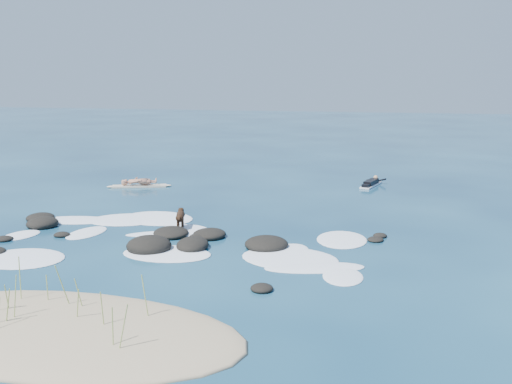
# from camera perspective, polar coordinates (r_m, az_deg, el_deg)

# --- Properties ---
(ground) EXTENTS (160.00, 160.00, 0.00)m
(ground) POSITION_cam_1_polar(r_m,az_deg,el_deg) (20.73, -6.90, -4.33)
(ground) COLOR #0A2642
(ground) RESTS_ON ground
(sand_dune) EXTENTS (9.00, 4.40, 0.60)m
(sand_dune) POSITION_cam_1_polar(r_m,az_deg,el_deg) (13.86, -19.54, -12.98)
(sand_dune) COLOR #9E8966
(sand_dune) RESTS_ON ground
(dune_grass) EXTENTS (3.93, 1.89, 1.23)m
(dune_grass) POSITION_cam_1_polar(r_m,az_deg,el_deg) (13.77, -19.83, -10.32)
(dune_grass) COLOR #8FA851
(dune_grass) RESTS_ON ground
(reef_rocks) EXTENTS (14.25, 6.78, 0.64)m
(reef_rocks) POSITION_cam_1_polar(r_m,az_deg,el_deg) (20.11, -9.77, -4.55)
(reef_rocks) COLOR black
(reef_rocks) RESTS_ON ground
(breaking_foam) EXTENTS (13.49, 8.45, 0.12)m
(breaking_foam) POSITION_cam_1_polar(r_m,az_deg,el_deg) (20.25, -8.19, -4.71)
(breaking_foam) COLOR white
(breaking_foam) RESTS_ON ground
(standing_surfer_rig) EXTENTS (3.21, 1.55, 1.90)m
(standing_surfer_rig) POSITION_cam_1_polar(r_m,az_deg,el_deg) (30.18, -11.65, 1.89)
(standing_surfer_rig) COLOR beige
(standing_surfer_rig) RESTS_ON ground
(paddling_surfer_rig) EXTENTS (1.30, 2.54, 0.44)m
(paddling_surfer_rig) POSITION_cam_1_polar(r_m,az_deg,el_deg) (30.59, 11.45, 0.88)
(paddling_surfer_rig) COLOR white
(paddling_surfer_rig) RESTS_ON ground
(dog) EXTENTS (0.55, 1.20, 0.78)m
(dog) POSITION_cam_1_polar(r_m,az_deg,el_deg) (21.42, -7.58, -2.40)
(dog) COLOR black
(dog) RESTS_ON ground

